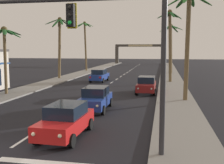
# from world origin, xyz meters

# --- Properties ---
(ground_plane) EXTENTS (220.00, 220.00, 0.00)m
(ground_plane) POSITION_xyz_m (0.00, 0.00, 0.00)
(ground_plane) COLOR black
(sidewalk_right) EXTENTS (3.20, 110.00, 0.14)m
(sidewalk_right) POSITION_xyz_m (7.80, 20.00, 0.07)
(sidewalk_right) COLOR gray
(sidewalk_right) RESTS_ON ground
(sidewalk_left) EXTENTS (3.20, 110.00, 0.14)m
(sidewalk_left) POSITION_xyz_m (-7.80, 20.00, 0.07)
(sidewalk_left) COLOR gray
(sidewalk_left) RESTS_ON ground
(lane_markings) EXTENTS (4.28, 88.41, 0.01)m
(lane_markings) POSITION_xyz_m (0.42, 20.23, 0.00)
(lane_markings) COLOR silver
(lane_markings) RESTS_ON ground
(traffic_signal_mast) EXTENTS (11.76, 0.41, 7.05)m
(traffic_signal_mast) POSITION_xyz_m (3.03, 0.78, 5.16)
(traffic_signal_mast) COLOR #2D2D33
(traffic_signal_mast) RESTS_ON ground
(sedan_lead_at_stop_bar) EXTENTS (2.05, 4.49, 1.68)m
(sedan_lead_at_stop_bar) POSITION_xyz_m (1.88, 2.68, 0.85)
(sedan_lead_at_stop_bar) COLOR red
(sedan_lead_at_stop_bar) RESTS_ON ground
(sedan_third_in_queue) EXTENTS (2.00, 4.47, 1.68)m
(sedan_third_in_queue) POSITION_xyz_m (1.87, 8.94, 0.85)
(sedan_third_in_queue) COLOR navy
(sedan_third_in_queue) RESTS_ON ground
(sedan_oncoming_far) EXTENTS (2.07, 4.50, 1.68)m
(sedan_oncoming_far) POSITION_xyz_m (-1.85, 25.92, 0.85)
(sedan_oncoming_far) COLOR navy
(sedan_oncoming_far) RESTS_ON ground
(sedan_parked_nearest_kerb) EXTENTS (1.97, 4.46, 1.68)m
(sedan_parked_nearest_kerb) POSITION_xyz_m (5.06, 17.30, 0.85)
(sedan_parked_nearest_kerb) COLOR maroon
(sedan_parked_nearest_kerb) RESTS_ON ground
(palm_left_second) EXTENTS (3.26, 3.41, 6.55)m
(palm_left_second) POSITION_xyz_m (-8.12, 13.54, 5.03)
(palm_left_second) COLOR brown
(palm_left_second) RESTS_ON ground
(palm_left_third) EXTENTS (4.19, 3.80, 9.00)m
(palm_left_third) POSITION_xyz_m (-8.24, 27.94, 6.19)
(palm_left_third) COLOR brown
(palm_left_third) RESTS_ON ground
(palm_left_farthest) EXTENTS (3.66, 3.66, 9.78)m
(palm_left_farthest) POSITION_xyz_m (-8.61, 42.35, 6.77)
(palm_left_farthest) COLOR brown
(palm_left_farthest) RESTS_ON ground
(palm_right_second) EXTENTS (3.84, 3.85, 9.22)m
(palm_right_second) POSITION_xyz_m (8.64, 13.43, 6.29)
(palm_right_second) COLOR brown
(palm_right_second) RESTS_ON ground
(palm_right_third) EXTENTS (3.29, 3.26, 9.48)m
(palm_right_third) POSITION_xyz_m (7.46, 26.54, 6.21)
(palm_right_third) COLOR brown
(palm_right_third) RESTS_ON ground
(palm_right_farthest) EXTENTS (4.17, 4.14, 8.78)m
(palm_right_farthest) POSITION_xyz_m (7.96, 39.60, 6.25)
(palm_right_farthest) COLOR brown
(palm_right_farthest) RESTS_ON ground
(town_gateway_arch) EXTENTS (14.75, 0.90, 5.73)m
(town_gateway_arch) POSITION_xyz_m (0.00, 70.11, 3.79)
(town_gateway_arch) COLOR #423D38
(town_gateway_arch) RESTS_ON ground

